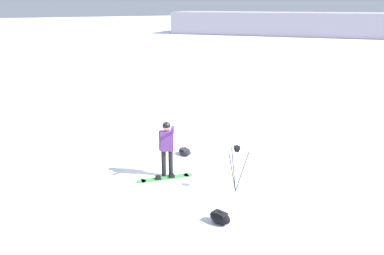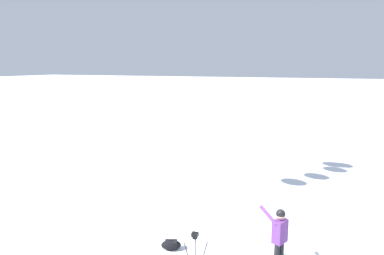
{
  "view_description": "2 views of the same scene",
  "coord_description": "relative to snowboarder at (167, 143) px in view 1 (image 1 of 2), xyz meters",
  "views": [
    {
      "loc": [
        -4.51,
        -10.43,
        5.26
      ],
      "look_at": [
        0.1,
        -1.39,
        2.06
      ],
      "focal_mm": 37.18,
      "sensor_mm": 36.0,
      "label": 1
    },
    {
      "loc": [
        9.11,
        1.48,
        5.52
      ],
      "look_at": [
        -0.5,
        -2.52,
        3.69
      ],
      "focal_mm": 33.58,
      "sensor_mm": 36.0,
      "label": 2
    }
  ],
  "objects": [
    {
      "name": "distant_ridge",
      "position": [
        43.92,
        40.32,
        0.75
      ],
      "size": [
        38.6,
        40.82,
        3.73
      ],
      "color": "#B0A7B9",
      "rests_on": "ground_plane"
    },
    {
      "name": "snowboard",
      "position": [
        -0.13,
        -0.12,
        -1.09
      ],
      "size": [
        1.75,
        0.51,
        0.1
      ],
      "color": "#3F994C",
      "rests_on": "ground_plane"
    },
    {
      "name": "ground_plane",
      "position": [
        -0.04,
        -0.22,
        -1.11
      ],
      "size": [
        300.0,
        300.0,
        0.0
      ],
      "primitive_type": "plane",
      "color": "white"
    },
    {
      "name": "snowboarder",
      "position": [
        0.0,
        0.0,
        0.0
      ],
      "size": [
        0.47,
        0.78,
        1.83
      ],
      "color": "black",
      "rests_on": "ground_plane"
    },
    {
      "name": "gear_bag_small",
      "position": [
        1.31,
        1.43,
        -0.99
      ],
      "size": [
        0.42,
        0.6,
        0.23
      ],
      "color": "black",
      "rests_on": "ground_plane"
    },
    {
      "name": "camera_tripod",
      "position": [
        1.35,
        -1.86,
        -0.11
      ],
      "size": [
        0.68,
        0.52,
        1.4
      ],
      "color": "#262628",
      "rests_on": "ground_plane"
    },
    {
      "name": "gear_bag_large",
      "position": [
        0.04,
        -3.17,
        -0.95
      ],
      "size": [
        0.51,
        0.67,
        0.31
      ],
      "color": "black",
      "rests_on": "ground_plane"
    }
  ]
}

